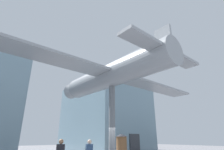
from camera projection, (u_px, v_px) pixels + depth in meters
name	position (u px, v px, depth m)	size (l,w,h in m)	color
glass_pavilion_right	(105.00, 117.00, 28.37)	(9.64, 12.97, 10.52)	#7593A3
support_pylon_central	(112.00, 123.00, 12.65)	(0.46, 0.46, 5.59)	slate
suspended_airplane	(110.00, 76.00, 14.11)	(21.35, 12.83, 2.76)	#93999E
info_kiosk	(122.00, 145.00, 17.59)	(1.24, 1.24, 2.20)	brown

